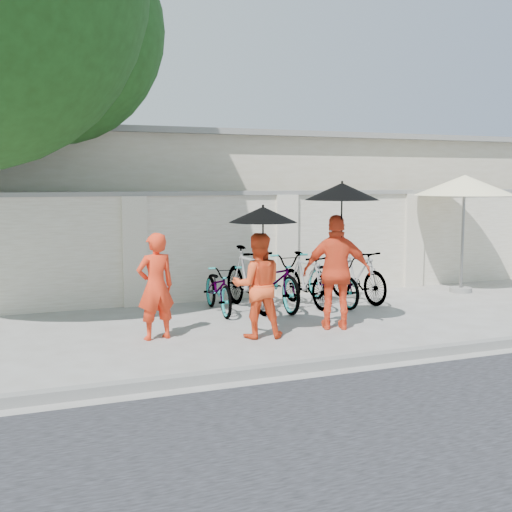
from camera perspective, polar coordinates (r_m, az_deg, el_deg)
name	(u,v)px	position (r m, az deg, el deg)	size (l,w,h in m)	color
ground	(246,339)	(9.31, -0.86, -7.42)	(80.00, 80.00, 0.00)	#A4A3A1
kerb	(297,367)	(7.79, 3.64, -9.82)	(40.00, 0.16, 0.12)	gray
compound_wall	(236,247)	(12.44, -1.78, 0.83)	(20.00, 0.30, 2.00)	white
building_behind	(222,207)	(16.31, -3.02, 4.33)	(14.00, 6.00, 3.20)	beige
monk_left	(156,286)	(9.29, -8.91, -2.68)	(0.56, 0.37, 1.54)	#FF3818
monk_center	(258,286)	(9.29, 0.15, -2.64)	(0.74, 0.58, 1.53)	#FF5323
parasol_center	(263,214)	(9.12, 0.63, 3.71)	(0.98, 0.98, 1.04)	black
monk_right	(337,272)	(9.88, 7.21, -1.45)	(1.03, 0.43, 1.76)	#FF4E26
parasol_right	(342,191)	(9.73, 7.65, 5.71)	(1.13, 1.13, 1.25)	black
patio_umbrella	(464,187)	(13.68, 18.04, 5.89)	(2.20, 2.20, 2.39)	gray
bike_0	(219,288)	(11.12, -3.33, -2.86)	(0.57, 1.63, 0.86)	gray
bike_1	(248,279)	(11.28, -0.68, -2.02)	(0.53, 1.87, 1.13)	gray
bike_2	(277,279)	(11.48, 1.89, -2.08)	(0.69, 1.98, 1.04)	gray
bike_3	(306,280)	(11.65, 4.50, -2.11)	(0.46, 1.64, 0.98)	gray
bike_4	(333,280)	(11.92, 6.86, -2.09)	(0.61, 1.76, 0.92)	gray
bike_5	(357,275)	(12.23, 8.99, -1.67)	(0.48, 1.70, 1.02)	gray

